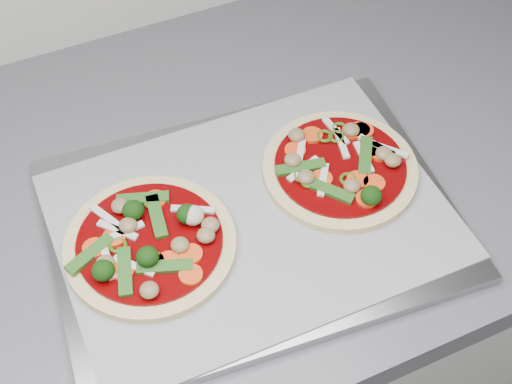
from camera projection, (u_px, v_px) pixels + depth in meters
name	position (u px, v px, depth m)	size (l,w,h in m)	color
baking_tray	(251.00, 220.00, 0.80)	(0.44, 0.33, 0.01)	#95959A
parchment	(251.00, 216.00, 0.79)	(0.42, 0.31, 0.00)	#A09FA5
pizza_left	(150.00, 243.00, 0.76)	(0.21, 0.21, 0.03)	#EDD485
pizza_right	(341.00, 167.00, 0.82)	(0.23, 0.23, 0.03)	#EDD485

